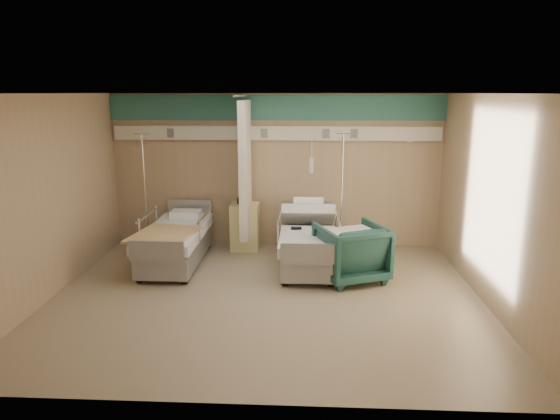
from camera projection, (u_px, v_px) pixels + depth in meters
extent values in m
cube|color=gray|center=(266.00, 297.00, 7.04)|extent=(6.00, 5.00, 0.00)
cube|color=tan|center=(276.00, 171.00, 9.15)|extent=(6.00, 0.04, 2.80)
cube|color=tan|center=(242.00, 261.00, 4.29)|extent=(6.00, 0.04, 2.80)
cube|color=tan|center=(48.00, 198.00, 6.87)|extent=(0.04, 5.00, 2.80)
cube|color=tan|center=(492.00, 202.00, 6.57)|extent=(0.04, 5.00, 2.80)
cube|color=white|center=(264.00, 93.00, 6.40)|extent=(6.00, 5.00, 0.04)
cube|color=#2E6C63|center=(276.00, 108.00, 8.87)|extent=(6.00, 0.04, 0.45)
cube|color=beige|center=(276.00, 133.00, 8.94)|extent=(5.88, 0.08, 0.25)
cylinder|color=silver|center=(241.00, 96.00, 7.99)|extent=(0.03, 1.80, 0.03)
cube|color=white|center=(245.00, 170.00, 8.62)|extent=(0.12, 0.90, 2.35)
cube|color=#E3DD8E|center=(245.00, 226.00, 9.11)|extent=(0.50, 0.48, 0.85)
imported|color=#1B453F|center=(351.00, 252.00, 7.60)|extent=(1.23, 1.24, 0.88)
cube|color=silver|center=(353.00, 222.00, 7.48)|extent=(0.88, 0.84, 0.08)
cylinder|color=silver|center=(340.00, 253.00, 8.93)|extent=(0.39, 0.39, 0.03)
cylinder|color=silver|center=(342.00, 195.00, 8.69)|extent=(0.03, 0.03, 2.14)
cylinder|color=silver|center=(343.00, 133.00, 8.44)|extent=(0.26, 0.03, 0.03)
cylinder|color=silver|center=(149.00, 248.00, 9.21)|extent=(0.38, 0.38, 0.03)
cylinder|color=silver|center=(145.00, 193.00, 8.97)|extent=(0.03, 0.03, 2.09)
cylinder|color=silver|center=(141.00, 134.00, 8.73)|extent=(0.25, 0.03, 0.03)
cube|color=black|center=(296.00, 228.00, 8.14)|extent=(0.17, 0.09, 0.04)
cube|color=tan|center=(164.00, 234.00, 7.79)|extent=(1.03, 1.22, 0.04)
cube|color=black|center=(244.00, 200.00, 9.02)|extent=(0.24, 0.19, 0.12)
cylinder|color=white|center=(243.00, 199.00, 9.08)|extent=(0.10, 0.10, 0.14)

